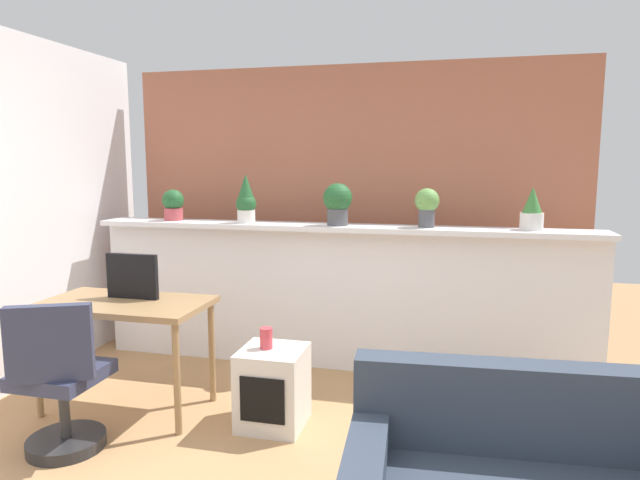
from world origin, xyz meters
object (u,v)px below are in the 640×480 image
(tv_monitor, at_px, (132,276))
(vase_on_shelf, at_px, (266,338))
(potted_plant_3, at_px, (427,205))
(potted_plant_2, at_px, (338,202))
(potted_plant_4, at_px, (532,210))
(potted_plant_0, at_px, (173,204))
(potted_plant_1, at_px, (246,200))
(desk, at_px, (125,313))
(side_cube_shelf, at_px, (273,387))
(office_chair, at_px, (60,389))

(tv_monitor, xyz_separation_m, vase_on_shelf, (0.97, -0.06, -0.34))
(potted_plant_3, distance_m, vase_on_shelf, 1.61)
(tv_monitor, bearing_deg, vase_on_shelf, -3.83)
(potted_plant_2, height_order, potted_plant_4, potted_plant_2)
(potted_plant_3, bearing_deg, potted_plant_0, 179.76)
(potted_plant_2, bearing_deg, vase_on_shelf, -102.96)
(potted_plant_1, bearing_deg, potted_plant_4, 0.99)
(potted_plant_0, bearing_deg, desk, -78.88)
(desk, relative_size, tv_monitor, 2.99)
(potted_plant_0, xyz_separation_m, potted_plant_1, (0.67, -0.03, 0.05))
(potted_plant_1, height_order, potted_plant_2, potted_plant_1)
(side_cube_shelf, bearing_deg, vase_on_shelf, 164.83)
(potted_plant_3, relative_size, desk, 0.27)
(potted_plant_0, bearing_deg, vase_on_shelf, -41.96)
(potted_plant_4, bearing_deg, potted_plant_2, -177.83)
(potted_plant_1, height_order, tv_monitor, potted_plant_1)
(potted_plant_0, bearing_deg, potted_plant_2, -1.82)
(tv_monitor, height_order, vase_on_shelf, tv_monitor)
(potted_plant_4, bearing_deg, office_chair, -147.58)
(desk, height_order, vase_on_shelf, desk)
(potted_plant_4, bearing_deg, potted_plant_3, -178.63)
(potted_plant_3, height_order, desk, potted_plant_3)
(potted_plant_3, height_order, office_chair, potted_plant_3)
(potted_plant_0, height_order, potted_plant_1, potted_plant_1)
(side_cube_shelf, relative_size, vase_on_shelf, 3.75)
(desk, xyz_separation_m, side_cube_shelf, (1.03, 0.00, -0.42))
(potted_plant_2, height_order, desk, potted_plant_2)
(potted_plant_2, height_order, potted_plant_3, potted_plant_2)
(potted_plant_3, bearing_deg, office_chair, -138.90)
(potted_plant_0, distance_m, vase_on_shelf, 1.77)
(vase_on_shelf, bearing_deg, potted_plant_0, 138.04)
(desk, distance_m, tv_monitor, 0.25)
(potted_plant_1, bearing_deg, potted_plant_3, 0.79)
(potted_plant_3, xyz_separation_m, desk, (-1.90, -1.08, -0.68))
(potted_plant_2, bearing_deg, potted_plant_4, 2.17)
(potted_plant_4, distance_m, vase_on_shelf, 2.13)
(desk, distance_m, office_chair, 0.67)
(potted_plant_4, relative_size, office_chair, 0.34)
(desk, height_order, side_cube_shelf, desk)
(potted_plant_2, xyz_separation_m, vase_on_shelf, (-0.24, -1.03, -0.79))
(potted_plant_2, distance_m, office_chair, 2.29)
(potted_plant_1, xyz_separation_m, vase_on_shelf, (0.53, -1.05, -0.79))
(potted_plant_0, height_order, desk, potted_plant_0)
(potted_plant_4, height_order, desk, potted_plant_4)
(vase_on_shelf, bearing_deg, desk, -179.11)
(potted_plant_0, relative_size, desk, 0.24)
(potted_plant_1, bearing_deg, office_chair, -106.35)
(potted_plant_3, bearing_deg, potted_plant_4, 1.37)
(potted_plant_3, bearing_deg, side_cube_shelf, -129.11)
(tv_monitor, bearing_deg, office_chair, -94.24)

